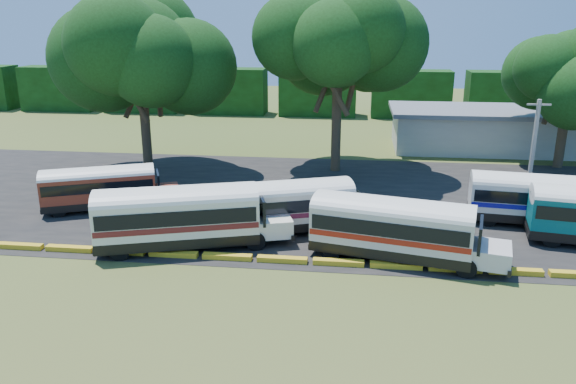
# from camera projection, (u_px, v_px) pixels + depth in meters

# --- Properties ---
(ground) EXTENTS (160.00, 160.00, 0.00)m
(ground) POSITION_uv_depth(u_px,v_px,m) (251.00, 269.00, 29.24)
(ground) COLOR #37551C
(ground) RESTS_ON ground
(asphalt_strip) EXTENTS (64.00, 24.00, 0.02)m
(asphalt_strip) POSITION_uv_depth(u_px,v_px,m) (295.00, 198.00, 40.48)
(asphalt_strip) COLOR black
(asphalt_strip) RESTS_ON ground
(curb) EXTENTS (53.70, 0.45, 0.30)m
(curb) POSITION_uv_depth(u_px,v_px,m) (255.00, 258.00, 30.14)
(curb) COLOR gold
(curb) RESTS_ON ground
(terminal_building) EXTENTS (19.00, 9.00, 4.00)m
(terminal_building) POSITION_uv_depth(u_px,v_px,m) (488.00, 129.00, 54.94)
(terminal_building) COLOR #B9B7AA
(terminal_building) RESTS_ON ground
(treeline_backdrop) EXTENTS (130.00, 4.00, 6.00)m
(treeline_backdrop) POSITION_uv_depth(u_px,v_px,m) (318.00, 92.00, 73.80)
(treeline_backdrop) COLOR black
(treeline_backdrop) RESTS_ON ground
(bus_red) EXTENTS (9.14, 5.52, 2.96)m
(bus_red) POSITION_uv_depth(u_px,v_px,m) (102.00, 185.00, 37.82)
(bus_red) COLOR black
(bus_red) RESTS_ON ground
(bus_cream_west) EXTENTS (11.24, 5.89, 3.60)m
(bus_cream_west) POSITION_uv_depth(u_px,v_px,m) (181.00, 214.00, 31.33)
(bus_cream_west) COLOR black
(bus_cream_west) RESTS_ON ground
(bus_cream_east) EXTENTS (10.00, 5.60, 3.21)m
(bus_cream_east) POSITION_uv_depth(u_px,v_px,m) (290.00, 203.00, 33.74)
(bus_cream_east) COLOR black
(bus_cream_east) RESTS_ON ground
(bus_white_red) EXTENTS (10.68, 4.77, 3.41)m
(bus_white_red) POSITION_uv_depth(u_px,v_px,m) (396.00, 226.00, 29.85)
(bus_white_red) COLOR black
(bus_white_red) RESTS_ON ground
(bus_white_blue) EXTENTS (10.11, 3.57, 3.25)m
(bus_white_blue) POSITION_uv_depth(u_px,v_px,m) (541.00, 197.00, 34.89)
(bus_white_blue) COLOR black
(bus_white_blue) RESTS_ON ground
(tree_west) EXTENTS (11.39, 11.39, 14.13)m
(tree_west) POSITION_uv_depth(u_px,v_px,m) (140.00, 51.00, 45.11)
(tree_west) COLOR #36251B
(tree_west) RESTS_ON ground
(tree_center) EXTENTS (11.06, 11.06, 15.10)m
(tree_center) POSITION_uv_depth(u_px,v_px,m) (339.00, 37.00, 44.65)
(tree_center) COLOR #36251B
(tree_center) RESTS_ON ground
(tree_east) EXTENTS (8.56, 8.56, 11.60)m
(tree_east) POSITION_uv_depth(u_px,v_px,m) (572.00, 69.00, 46.45)
(tree_east) COLOR #36251B
(tree_east) RESTS_ON ground
(utility_pole) EXTENTS (1.60, 0.30, 7.13)m
(utility_pole) POSITION_uv_depth(u_px,v_px,m) (533.00, 149.00, 39.49)
(utility_pole) COLOR gray
(utility_pole) RESTS_ON ground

